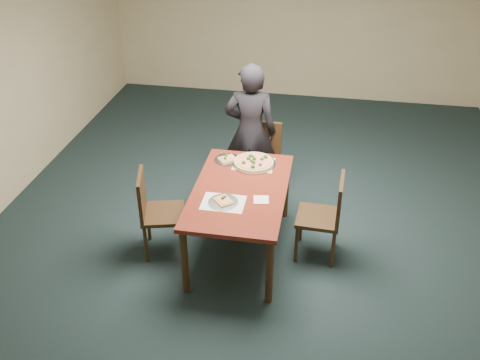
% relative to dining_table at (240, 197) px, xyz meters
% --- Properties ---
extents(ground, '(8.00, 8.00, 0.00)m').
position_rel_dining_table_xyz_m(ground, '(0.18, 0.26, -0.66)').
color(ground, black).
rests_on(ground, ground).
extents(room_shell, '(8.00, 8.00, 8.00)m').
position_rel_dining_table_xyz_m(room_shell, '(0.18, 0.26, 1.08)').
color(room_shell, tan).
rests_on(room_shell, ground).
extents(dining_table, '(0.90, 1.50, 0.75)m').
position_rel_dining_table_xyz_m(dining_table, '(0.00, 0.00, 0.00)').
color(dining_table, '#571A11').
rests_on(dining_table, ground).
extents(chair_far, '(0.44, 0.44, 0.91)m').
position_rel_dining_table_xyz_m(chair_far, '(0.06, 1.10, -0.14)').
color(chair_far, black).
rests_on(chair_far, ground).
extents(chair_left, '(0.51, 0.51, 0.91)m').
position_rel_dining_table_xyz_m(chair_left, '(-0.83, -0.15, -0.14)').
color(chair_left, black).
rests_on(chair_left, ground).
extents(chair_right, '(0.44, 0.44, 0.91)m').
position_rel_dining_table_xyz_m(chair_right, '(0.85, 0.08, -0.14)').
color(chair_right, black).
rests_on(chair_right, ground).
extents(diner, '(0.62, 0.43, 1.63)m').
position_rel_dining_table_xyz_m(diner, '(-0.08, 1.12, 0.16)').
color(diner, black).
rests_on(diner, ground).
extents(placemat_main, '(0.42, 0.32, 0.00)m').
position_rel_dining_table_xyz_m(placemat_main, '(0.06, 0.50, 0.09)').
color(placemat_main, white).
rests_on(placemat_main, dining_table).
extents(placemat_near, '(0.40, 0.30, 0.00)m').
position_rel_dining_table_xyz_m(placemat_near, '(-0.11, -0.26, 0.09)').
color(placemat_near, white).
rests_on(placemat_near, dining_table).
extents(pizza_pan, '(0.46, 0.46, 0.07)m').
position_rel_dining_table_xyz_m(pizza_pan, '(0.06, 0.50, 0.12)').
color(pizza_pan, silver).
rests_on(pizza_pan, dining_table).
extents(slice_plate_near, '(0.28, 0.28, 0.06)m').
position_rel_dining_table_xyz_m(slice_plate_near, '(-0.11, -0.26, 0.11)').
color(slice_plate_near, silver).
rests_on(slice_plate_near, dining_table).
extents(slice_plate_far, '(0.28, 0.28, 0.06)m').
position_rel_dining_table_xyz_m(slice_plate_far, '(-0.23, 0.53, 0.10)').
color(slice_plate_far, silver).
rests_on(slice_plate_far, dining_table).
extents(napkin, '(0.16, 0.16, 0.01)m').
position_rel_dining_table_xyz_m(napkin, '(0.23, -0.16, 0.09)').
color(napkin, white).
rests_on(napkin, dining_table).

